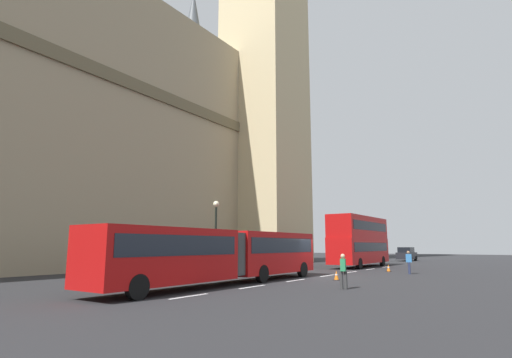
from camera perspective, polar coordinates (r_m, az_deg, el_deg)
ground_plane at (r=27.63m, az=9.13°, el=-13.83°), size 160.00×160.00×0.00m
lane_centre_marking at (r=28.86m, az=10.32°, el=-13.60°), size 29.80×0.16×0.01m
articulated_bus at (r=22.10m, az=-4.53°, el=-10.47°), size 16.70×2.54×2.90m
double_decker_bus at (r=40.84m, az=14.73°, el=-8.42°), size 10.68×2.54×4.90m
sedan_lead at (r=58.76m, az=20.97°, el=-10.12°), size 4.40×1.86×1.85m
traffic_cone_west at (r=25.30m, az=11.56°, el=-13.51°), size 0.36×0.36×0.58m
traffic_cone_middle at (r=34.44m, az=18.63°, el=-12.12°), size 0.36×0.36×0.58m
street_lamp at (r=28.47m, az=-5.85°, el=-7.61°), size 0.44×0.44×5.27m
pedestrian_near_cones at (r=20.18m, az=12.51°, el=-12.73°), size 0.45×0.35×1.69m
pedestrian_by_kerb at (r=32.00m, az=21.25°, el=-11.07°), size 0.35×0.45×1.69m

